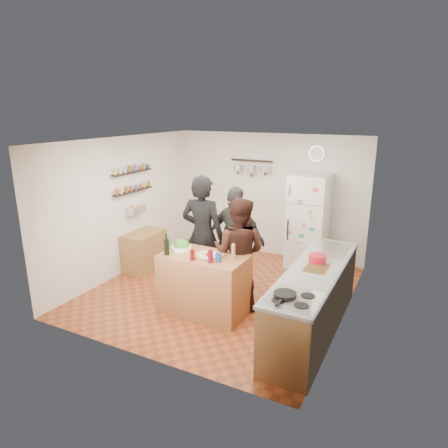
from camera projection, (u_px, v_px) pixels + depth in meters
The scene contains 26 objects.
room_shell at pixel (232, 214), 6.74m from camera, with size 4.20×4.20×4.20m.
prep_island at pixel (204, 284), 5.94m from camera, with size 1.25×0.72×0.91m, color #985E38.
pizza_board at pixel (208, 256), 5.76m from camera, with size 0.42×0.34×0.02m, color brown.
pizza at pixel (208, 255), 5.75m from camera, with size 0.34×0.34×0.02m, color beige.
salad_bowl at pixel (182, 248), 6.03m from camera, with size 0.30×0.30×0.06m, color white.
wine_bottle at pixel (167, 247), 5.81m from camera, with size 0.08×0.08×0.24m, color black.
wine_glass_near at pixel (192, 255), 5.61m from camera, with size 0.06×0.06×0.15m, color #59070C.
wine_glass_far at pixel (210, 256), 5.52m from camera, with size 0.07×0.07×0.18m, color #59071E.
pepper_mill at pixel (233, 253), 5.63m from camera, with size 0.06×0.06×0.19m, color olive.
salt_canister at pixel (218, 257), 5.56m from camera, with size 0.08×0.08×0.13m, color navy.
person_left at pixel (203, 235), 6.46m from camera, with size 0.72×0.47×1.98m, color black.
person_center at pixel (239, 253), 6.07m from camera, with size 0.83×0.65×1.72m, color black.
person_back at pixel (236, 239), 6.63m from camera, with size 1.03×0.43×1.76m, color #2C2A27.
counter_run at pixel (313, 301), 5.41m from camera, with size 0.63×2.63×0.90m, color #9E7042.
stove_top at pixel (293, 299), 4.47m from camera, with size 0.60×0.62×0.02m, color white.
skillet at pixel (285, 295), 4.50m from camera, with size 0.26×0.26×0.05m, color black.
sink at pixel (330, 250), 6.01m from camera, with size 0.50×0.80×0.03m, color silver.
cutting_board at pixel (316, 269), 5.32m from camera, with size 0.30×0.40×0.02m, color olive.
red_bowl at pixel (318, 258), 5.53m from camera, with size 0.24×0.24×0.10m, color #AC1325.
fridge at pixel (308, 221), 7.58m from camera, with size 0.70×0.68×1.80m, color white.
wall_clock at pixel (317, 153), 7.51m from camera, with size 0.30×0.30×0.03m, color silver.
spice_shelf_lower at pixel (134, 191), 7.35m from camera, with size 0.12×1.00×0.03m, color black.
spice_shelf_upper at pixel (132, 172), 7.26m from camera, with size 0.12×1.00×0.03m, color black.
produce_basket at pixel (136, 210), 7.44m from camera, with size 0.18×0.35×0.14m, color silver.
side_table at pixel (144, 251), 7.57m from camera, with size 0.50×0.80×0.73m, color olive.
pot_rack at pixel (252, 161), 8.07m from camera, with size 0.90×0.04×0.04m, color black.
Camera 1 is at (2.86, -5.47, 2.97)m, focal length 32.00 mm.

